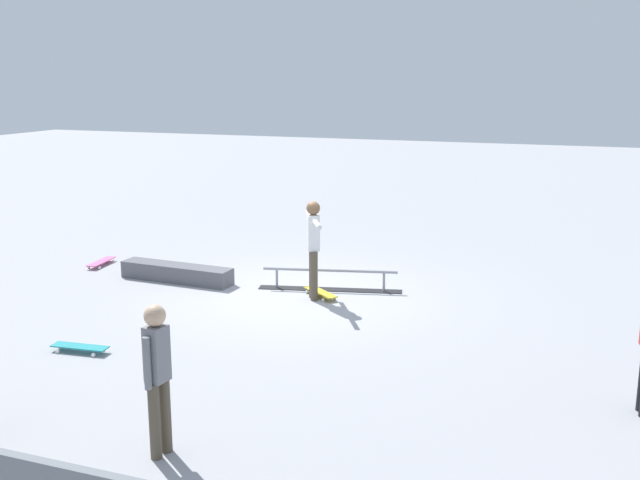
% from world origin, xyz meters
% --- Properties ---
extents(ground_plane, '(60.00, 60.00, 0.00)m').
position_xyz_m(ground_plane, '(0.00, 0.00, 0.00)').
color(ground_plane, '#9E9EA3').
extents(grind_rail, '(2.50, 0.82, 0.38)m').
position_xyz_m(grind_rail, '(-0.33, -0.52, 0.16)').
color(grind_rail, black).
rests_on(grind_rail, ground_plane).
extents(skate_ledge, '(2.19, 0.52, 0.31)m').
position_xyz_m(skate_ledge, '(2.49, -0.09, 0.15)').
color(skate_ledge, '#595960').
rests_on(skate_ledge, ground_plane).
extents(skater_main, '(0.72, 1.21, 1.66)m').
position_xyz_m(skater_main, '(-0.24, 0.07, 0.97)').
color(skater_main, brown).
rests_on(skater_main, ground_plane).
extents(skateboard_main, '(0.75, 0.65, 0.09)m').
position_xyz_m(skateboard_main, '(-0.31, -0.09, 0.07)').
color(skateboard_main, yellow).
rests_on(skateboard_main, ground_plane).
extents(bystander_grey_shirt, '(0.21, 0.36, 1.56)m').
position_xyz_m(bystander_grey_shirt, '(-0.68, 5.46, 0.88)').
color(bystander_grey_shirt, brown).
rests_on(bystander_grey_shirt, ground_plane).
extents(loose_skateboard_pink, '(0.32, 0.82, 0.09)m').
position_xyz_m(loose_skateboard_pink, '(4.47, -0.55, 0.07)').
color(loose_skateboard_pink, '#E05993').
rests_on(loose_skateboard_pink, ground_plane).
extents(loose_skateboard_teal, '(0.82, 0.32, 0.09)m').
position_xyz_m(loose_skateboard_teal, '(1.86, 3.45, 0.07)').
color(loose_skateboard_teal, teal).
rests_on(loose_skateboard_teal, ground_plane).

